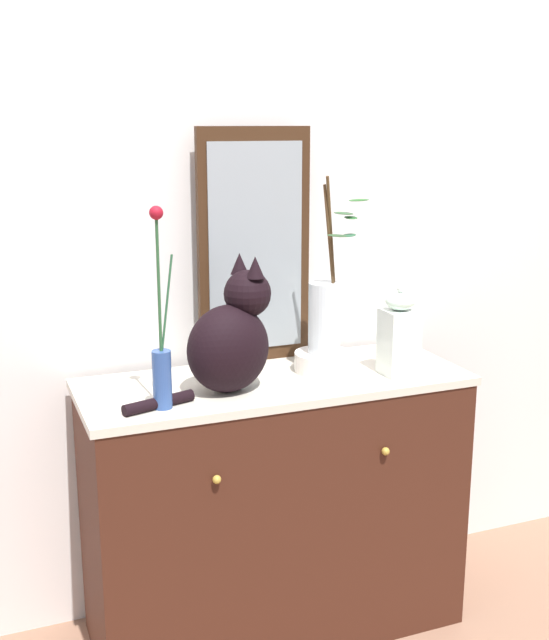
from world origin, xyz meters
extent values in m
plane|color=#8D654E|center=(0.00, 0.00, 0.00)|extent=(6.00, 6.00, 0.00)
cube|color=silver|center=(0.00, 0.30, 1.30)|extent=(4.40, 0.08, 2.60)
cube|color=#3D1D12|center=(0.00, 0.00, 0.41)|extent=(1.14, 0.43, 0.81)
cube|color=beige|center=(0.00, 0.00, 0.82)|extent=(1.16, 0.44, 0.02)
sphere|color=#B79338|center=(-0.26, -0.23, 0.65)|extent=(0.02, 0.02, 0.02)
sphere|color=#B79338|center=(0.26, -0.23, 0.65)|extent=(0.02, 0.02, 0.02)
cube|color=#372111|center=(0.01, 0.20, 1.20)|extent=(0.36, 0.03, 0.73)
cube|color=gray|center=(0.01, 0.19, 1.20)|extent=(0.31, 0.01, 0.65)
ellipsoid|color=black|center=(-0.16, -0.06, 0.96)|extent=(0.29, 0.25, 0.25)
sphere|color=black|center=(-0.10, -0.04, 1.11)|extent=(0.14, 0.14, 0.14)
cone|color=black|center=(-0.11, -0.01, 1.19)|extent=(0.05, 0.05, 0.06)
cone|color=black|center=(-0.09, -0.08, 1.19)|extent=(0.05, 0.05, 0.06)
cylinder|color=black|center=(-0.38, -0.13, 0.85)|extent=(0.21, 0.09, 0.03)
cylinder|color=#2D4B8B|center=(-0.37, -0.13, 0.92)|extent=(0.05, 0.05, 0.16)
cylinder|color=#28522E|center=(-0.37, -0.13, 1.17)|extent=(0.01, 0.01, 0.35)
sphere|color=maroon|center=(-0.37, -0.13, 1.36)|extent=(0.04, 0.04, 0.04)
cylinder|color=#275534|center=(-0.35, -0.13, 1.12)|extent=(0.04, 0.01, 0.25)
cylinder|color=white|center=(0.17, 0.01, 0.87)|extent=(0.18, 0.18, 0.06)
cylinder|color=silver|center=(0.17, 0.01, 1.00)|extent=(0.10, 0.10, 0.22)
cylinder|color=#4E3720|center=(0.17, -0.01, 1.22)|extent=(0.06, 0.03, 0.38)
ellipsoid|color=#2D4B2B|center=(0.18, -0.05, 1.26)|extent=(0.07, 0.08, 0.01)
ellipsoid|color=#2D502D|center=(0.20, -0.05, 1.33)|extent=(0.06, 0.08, 0.01)
cylinder|color=#4D361D|center=(0.18, 0.00, 1.23)|extent=(0.07, 0.07, 0.40)
ellipsoid|color=#255637|center=(0.21, -0.05, 1.26)|extent=(0.07, 0.08, 0.01)
ellipsoid|color=#1F5724|center=(0.22, -0.05, 1.31)|extent=(0.05, 0.08, 0.01)
ellipsoid|color=#275926|center=(0.23, -0.07, 1.36)|extent=(0.08, 0.05, 0.01)
cube|color=white|center=(0.36, -0.10, 0.94)|extent=(0.10, 0.10, 0.20)
ellipsoid|color=white|center=(0.36, -0.10, 1.06)|extent=(0.09, 0.09, 0.05)
sphere|color=white|center=(0.36, -0.10, 1.10)|extent=(0.02, 0.02, 0.02)
camera|label=1|loc=(-0.84, -2.12, 1.58)|focal=44.91mm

